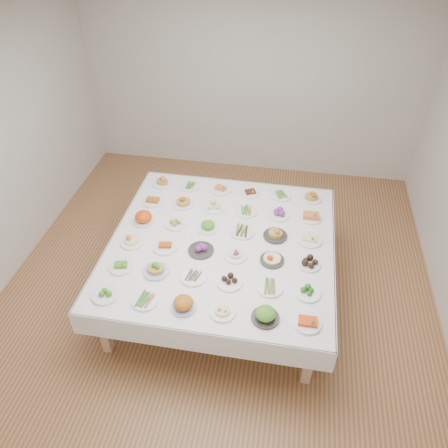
% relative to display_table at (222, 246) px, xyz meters
% --- Properties ---
extents(room_envelope, '(5.02, 5.02, 2.81)m').
position_rel_display_table_xyz_m(room_envelope, '(-0.05, 0.25, 1.14)').
color(room_envelope, '#A66C45').
rests_on(room_envelope, ground).
extents(display_table, '(2.39, 2.39, 0.75)m').
position_rel_display_table_xyz_m(display_table, '(0.00, 0.00, 0.00)').
color(display_table, white).
rests_on(display_table, ground).
extents(dish_0, '(0.25, 0.25, 0.10)m').
position_rel_display_table_xyz_m(dish_0, '(-0.94, -0.93, 0.11)').
color(dish_0, white).
rests_on(dish_0, display_table).
extents(dish_1, '(0.25, 0.24, 0.06)m').
position_rel_display_table_xyz_m(dish_1, '(-0.55, -0.93, 0.09)').
color(dish_1, white).
rests_on(dish_1, display_table).
extents(dish_2, '(0.24, 0.24, 0.15)m').
position_rel_display_table_xyz_m(dish_2, '(-0.18, -0.94, 0.14)').
color(dish_2, '#4C66B2').
rests_on(dish_2, display_table).
extents(dish_3, '(0.23, 0.23, 0.11)m').
position_rel_display_table_xyz_m(dish_3, '(0.18, -0.94, 0.11)').
color(dish_3, white).
rests_on(dish_3, display_table).
extents(dish_4, '(0.28, 0.28, 0.15)m').
position_rel_display_table_xyz_m(dish_4, '(0.56, -0.93, 0.14)').
color(dish_4, '#2E2B29').
rests_on(dish_4, display_table).
extents(dish_5, '(0.24, 0.24, 0.11)m').
position_rel_display_table_xyz_m(dish_5, '(0.94, -0.93, 0.11)').
color(dish_5, white).
rests_on(dish_5, display_table).
extents(dish_6, '(0.24, 0.24, 0.09)m').
position_rel_display_table_xyz_m(dish_6, '(-0.92, -0.55, 0.10)').
color(dish_6, white).
rests_on(dish_6, display_table).
extents(dish_7, '(0.26, 0.26, 0.16)m').
position_rel_display_table_xyz_m(dish_7, '(-0.56, -0.55, 0.14)').
color(dish_7, '#4C66B2').
rests_on(dish_7, display_table).
extents(dish_8, '(0.26, 0.26, 0.05)m').
position_rel_display_table_xyz_m(dish_8, '(-0.18, -0.56, 0.08)').
color(dish_8, white).
rests_on(dish_8, display_table).
extents(dish_9, '(0.25, 0.25, 0.11)m').
position_rel_display_table_xyz_m(dish_9, '(0.18, -0.57, 0.11)').
color(dish_9, white).
rests_on(dish_9, display_table).
extents(dish_10, '(0.25, 0.25, 0.06)m').
position_rel_display_table_xyz_m(dish_10, '(0.57, -0.57, 0.09)').
color(dish_10, white).
rests_on(dish_10, display_table).
extents(dish_11, '(0.25, 0.25, 0.10)m').
position_rel_display_table_xyz_m(dish_11, '(0.92, -0.57, 0.10)').
color(dish_11, white).
rests_on(dish_11, display_table).
extents(dish_12, '(0.25, 0.25, 0.14)m').
position_rel_display_table_xyz_m(dish_12, '(-0.94, -0.18, 0.13)').
color(dish_12, white).
rests_on(dish_12, display_table).
extents(dish_13, '(0.26, 0.26, 0.10)m').
position_rel_display_table_xyz_m(dish_13, '(-0.57, -0.19, 0.10)').
color(dish_13, white).
rests_on(dish_13, display_table).
extents(dish_14, '(0.27, 0.27, 0.12)m').
position_rel_display_table_xyz_m(dish_14, '(-0.19, -0.18, 0.12)').
color(dish_14, '#2E2B29').
rests_on(dish_14, display_table).
extents(dish_15, '(0.24, 0.24, 0.11)m').
position_rel_display_table_xyz_m(dish_15, '(0.18, -0.19, 0.11)').
color(dish_15, white).
rests_on(dish_15, display_table).
extents(dish_16, '(0.25, 0.25, 0.14)m').
position_rel_display_table_xyz_m(dish_16, '(0.56, -0.19, 0.13)').
color(dish_16, '#2E2B29').
rests_on(dish_16, display_table).
extents(dish_17, '(0.23, 0.23, 0.11)m').
position_rel_display_table_xyz_m(dish_17, '(0.93, -0.19, 0.11)').
color(dish_17, white).
rests_on(dish_17, display_table).
extents(dish_18, '(0.27, 0.27, 0.15)m').
position_rel_display_table_xyz_m(dish_18, '(-0.92, 0.18, 0.13)').
color(dish_18, white).
rests_on(dish_18, display_table).
extents(dish_19, '(0.24, 0.24, 0.09)m').
position_rel_display_table_xyz_m(dish_19, '(-0.56, 0.19, 0.10)').
color(dish_19, white).
rests_on(dish_19, display_table).
extents(dish_20, '(0.23, 0.23, 0.13)m').
position_rel_display_table_xyz_m(dish_20, '(-0.19, 0.19, 0.12)').
color(dish_20, white).
rests_on(dish_20, display_table).
extents(dish_21, '(0.27, 0.27, 0.06)m').
position_rel_display_table_xyz_m(dish_21, '(0.19, 0.19, 0.09)').
color(dish_21, white).
rests_on(dish_21, display_table).
extents(dish_22, '(0.26, 0.26, 0.14)m').
position_rel_display_table_xyz_m(dish_22, '(0.56, 0.19, 0.12)').
color(dish_22, '#2E2B29').
rests_on(dish_22, display_table).
extents(dish_23, '(0.27, 0.27, 0.11)m').
position_rel_display_table_xyz_m(dish_23, '(0.92, 0.19, 0.10)').
color(dish_23, white).
rests_on(dish_23, display_table).
extents(dish_24, '(0.24, 0.24, 0.09)m').
position_rel_display_table_xyz_m(dish_24, '(-0.93, 0.55, 0.10)').
color(dish_24, white).
rests_on(dish_24, display_table).
extents(dish_25, '(0.24, 0.24, 0.15)m').
position_rel_display_table_xyz_m(dish_25, '(-0.56, 0.57, 0.13)').
color(dish_25, white).
rests_on(dish_25, display_table).
extents(dish_26, '(0.25, 0.25, 0.11)m').
position_rel_display_table_xyz_m(dish_26, '(-0.19, 0.57, 0.11)').
color(dish_26, white).
rests_on(dish_26, display_table).
extents(dish_27, '(0.25, 0.25, 0.06)m').
position_rel_display_table_xyz_m(dish_27, '(0.19, 0.56, 0.09)').
color(dish_27, white).
rests_on(dish_27, display_table).
extents(dish_28, '(0.27, 0.27, 0.12)m').
position_rel_display_table_xyz_m(dish_28, '(0.56, 0.56, 0.12)').
color(dish_28, white).
rests_on(dish_28, display_table).
extents(dish_29, '(0.24, 0.24, 0.11)m').
position_rel_display_table_xyz_m(dish_29, '(0.93, 0.57, 0.11)').
color(dish_29, white).
rests_on(dish_29, display_table).
extents(dish_30, '(0.25, 0.25, 0.14)m').
position_rel_display_table_xyz_m(dish_30, '(-0.92, 0.94, 0.13)').
color(dish_30, white).
rests_on(dish_30, display_table).
extents(dish_31, '(0.23, 0.23, 0.05)m').
position_rel_display_table_xyz_m(dish_31, '(-0.56, 0.94, 0.09)').
color(dish_31, white).
rests_on(dish_31, display_table).
extents(dish_32, '(0.25, 0.25, 0.11)m').
position_rel_display_table_xyz_m(dish_32, '(-0.18, 0.94, 0.11)').
color(dish_32, white).
rests_on(dish_32, display_table).
extents(dish_33, '(0.23, 0.23, 0.09)m').
position_rel_display_table_xyz_m(dish_33, '(0.19, 0.93, 0.10)').
color(dish_33, white).
rests_on(dish_33, display_table).
extents(dish_34, '(0.26, 0.26, 0.06)m').
position_rel_display_table_xyz_m(dish_34, '(0.56, 0.94, 0.09)').
color(dish_34, white).
rests_on(dish_34, display_table).
extents(dish_35, '(0.24, 0.24, 0.14)m').
position_rel_display_table_xyz_m(dish_35, '(0.93, 0.94, 0.13)').
color(dish_35, white).
rests_on(dish_35, display_table).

